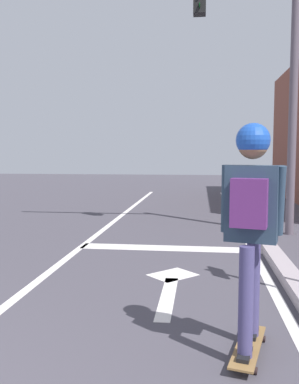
% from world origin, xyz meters
% --- Properties ---
extents(lane_line_center, '(0.12, 20.00, 0.01)m').
position_xyz_m(lane_line_center, '(0.38, 6.00, 0.00)').
color(lane_line_center, silver).
rests_on(lane_line_center, ground).
extents(lane_line_curbside, '(0.12, 20.00, 0.01)m').
position_xyz_m(lane_line_curbside, '(3.23, 6.00, 0.00)').
color(lane_line_curbside, silver).
rests_on(lane_line_curbside, ground).
extents(stop_bar, '(3.01, 0.40, 0.01)m').
position_xyz_m(stop_bar, '(1.88, 5.89, 0.00)').
color(stop_bar, silver).
rests_on(stop_bar, ground).
extents(lane_arrow_stem, '(0.16, 1.40, 0.01)m').
position_xyz_m(lane_arrow_stem, '(2.03, 3.51, 0.00)').
color(lane_arrow_stem, silver).
rests_on(lane_arrow_stem, ground).
extents(lane_arrow_head, '(0.71, 0.71, 0.01)m').
position_xyz_m(lane_arrow_head, '(2.03, 4.36, 0.00)').
color(lane_arrow_head, silver).
rests_on(lane_arrow_head, ground).
extents(curb_strip, '(0.24, 24.00, 0.14)m').
position_xyz_m(curb_strip, '(3.48, 6.00, 0.07)').
color(curb_strip, '#A4979D').
rests_on(curb_strip, ground).
extents(skateboard, '(0.38, 0.83, 0.08)m').
position_xyz_m(skateboard, '(2.77, 2.27, 0.07)').
color(skateboard, olive).
rests_on(skateboard, ground).
extents(skater, '(0.47, 0.63, 1.73)m').
position_xyz_m(skater, '(2.77, 2.26, 1.19)').
color(skater, '#464172').
rests_on(skater, skateboard).
extents(traffic_signal_mast, '(3.68, 0.34, 5.27)m').
position_xyz_m(traffic_signal_mast, '(3.38, 7.39, 3.51)').
color(traffic_signal_mast, '#5C515C').
rests_on(traffic_signal_mast, ground).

